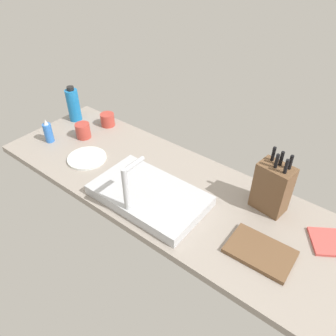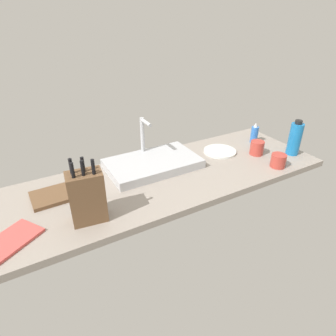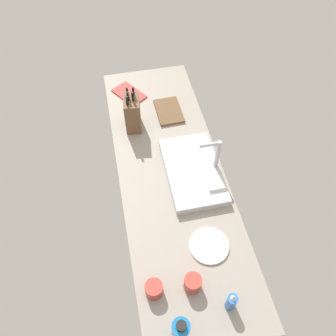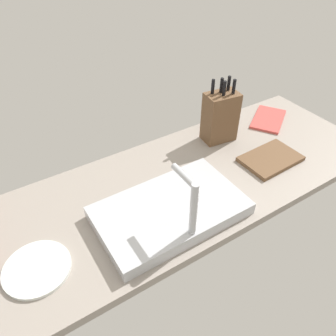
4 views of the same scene
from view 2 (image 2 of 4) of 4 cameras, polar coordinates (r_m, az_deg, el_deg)
countertop_slab at (r=153.41cm, az=-2.27°, el=-2.68°), size 191.31×60.89×3.50cm
sink_basin at (r=162.38cm, az=-3.01°, el=0.90°), size 50.91×30.42×4.81cm
faucet at (r=167.28cm, az=-4.85°, el=6.33°), size 5.50×12.15×25.25cm
knife_block at (r=122.49cm, az=-15.75°, el=-5.47°), size 15.28×11.03×28.85cm
cutting_board at (r=148.00cm, az=-20.88°, el=-4.88°), size 24.97×17.06×1.80cm
soap_bottle at (r=201.25cm, az=16.72°, el=6.48°), size 4.73×4.73×13.63cm
water_bottle at (r=190.85cm, az=23.82°, el=5.34°), size 7.50×7.50×21.68cm
dinner_plate at (r=183.59cm, az=10.23°, el=3.29°), size 20.22×20.22×1.20cm
dish_towel at (r=128.83cm, az=-28.96°, el=-12.67°), size 26.60×23.96×1.20cm
coffee_mug at (r=173.85cm, az=20.98°, el=1.38°), size 8.33×8.33×7.54cm
ceramic_cup at (r=184.80cm, az=17.18°, el=3.84°), size 8.18×8.18×8.52cm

